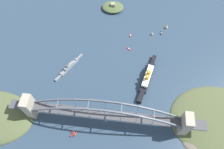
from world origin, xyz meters
TOP-DOWN VIEW (x-y plane):
  - ground_plane at (0.00, 0.00)m, footprint 1400.00×1400.00m
  - harbor_arch_bridge at (0.00, 0.00)m, footprint 289.69×20.43m
  - headland_east_shore at (178.99, 16.44)m, footprint 162.81×126.75m
  - ocean_liner at (61.67, 83.16)m, footprint 31.70×98.67m
  - naval_cruiser at (-79.73, 90.18)m, footprint 38.15×63.53m
  - fort_island_mid_harbor at (-19.21, 256.35)m, footprint 47.34×39.71m
  - seaplane_taxiing_near_bridge at (-45.53, -27.07)m, footprint 9.54×9.32m
  - small_boat_0 at (87.13, 194.65)m, footprint 2.48×9.74m
  - small_boat_1 at (98.07, 211.08)m, footprint 8.68×9.72m
  - small_boat_2 at (68.82, 188.95)m, footprint 5.00×7.85m
  - small_boat_3 at (25.86, 181.28)m, footprint 5.20×9.68m
  - small_boat_4 at (24.73, 146.45)m, footprint 10.90×8.22m

SIDE VIEW (x-z plane):
  - ground_plane at x=0.00m, z-range 0.00..0.00m
  - headland_east_shore at x=178.99m, z-range -8.00..8.00m
  - small_boat_4 at x=24.73m, z-range -0.30..1.73m
  - small_boat_3 at x=25.86m, z-range -0.33..1.99m
  - small_boat_0 at x=87.13m, z-range -0.30..1.96m
  - seaplane_taxiing_near_bridge at x=-45.53m, z-range -0.39..4.55m
  - naval_cruiser at x=-79.73m, z-range -5.69..11.72m
  - small_boat_2 at x=68.82m, z-range -0.27..9.37m
  - fort_island_mid_harbor at x=-19.21m, z-range -2.79..11.98m
  - small_boat_1 at x=98.07m, z-range -0.35..10.01m
  - ocean_liner at x=61.67m, z-range -4.54..16.27m
  - harbor_arch_bridge at x=0.00m, z-range -3.52..56.67m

